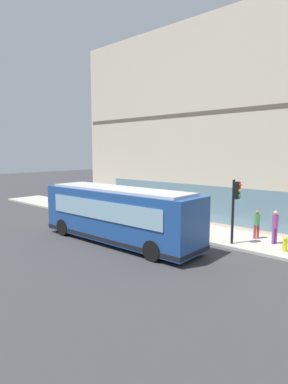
% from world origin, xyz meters
% --- Properties ---
extents(ground, '(120.00, 120.00, 0.00)m').
position_xyz_m(ground, '(0.00, 0.00, 0.00)').
color(ground, '#38383A').
extents(sidewalk_curb, '(3.57, 40.00, 0.15)m').
position_xyz_m(sidewalk_curb, '(4.39, 0.00, 0.07)').
color(sidewalk_curb, '#B2ADA3').
rests_on(sidewalk_curb, ground).
extents(building_corner, '(7.89, 20.69, 13.79)m').
position_xyz_m(building_corner, '(10.09, 0.00, 6.89)').
color(building_corner, beige).
rests_on(building_corner, ground).
extents(city_bus_nearside, '(2.76, 10.09, 3.07)m').
position_xyz_m(city_bus_nearside, '(-0.40, 0.02, 1.55)').
color(city_bus_nearside, '#1E478C').
rests_on(city_bus_nearside, ground).
extents(traffic_light_near_corner, '(0.32, 0.49, 3.45)m').
position_xyz_m(traffic_light_near_corner, '(3.15, -5.19, 2.55)').
color(traffic_light_near_corner, black).
rests_on(traffic_light_near_corner, sidewalk_curb).
extents(fire_hydrant, '(0.35, 0.35, 0.74)m').
position_xyz_m(fire_hydrant, '(3.65, -7.64, 0.51)').
color(fire_hydrant, gold).
rests_on(fire_hydrant, sidewalk_curb).
extents(pedestrian_walking_along_curb, '(0.32, 0.32, 1.62)m').
position_xyz_m(pedestrian_walking_along_curb, '(5.00, -5.62, 1.08)').
color(pedestrian_walking_along_curb, '#B23338').
rests_on(pedestrian_walking_along_curb, sidewalk_curb).
extents(pedestrian_near_hydrant, '(0.32, 0.32, 1.79)m').
position_xyz_m(pedestrian_near_hydrant, '(4.62, -6.77, 1.19)').
color(pedestrian_near_hydrant, '#8C3F8C').
rests_on(pedestrian_near_hydrant, sidewalk_curb).
extents(newspaper_vending_box, '(0.44, 0.43, 0.90)m').
position_xyz_m(newspaper_vending_box, '(3.92, -2.36, 0.60)').
color(newspaper_vending_box, '#197233').
rests_on(newspaper_vending_box, sidewalk_curb).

